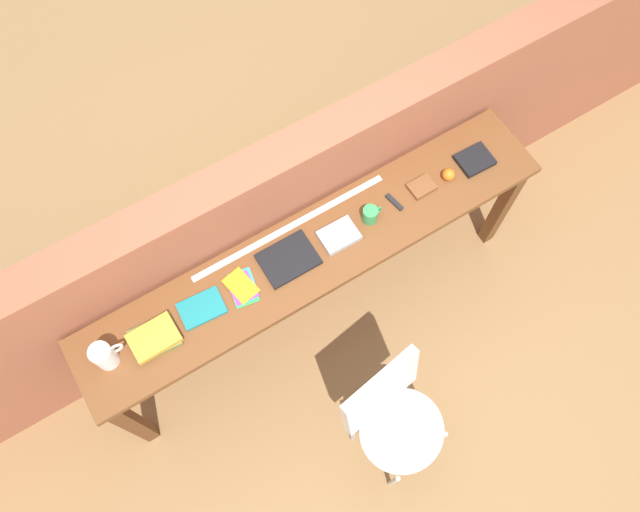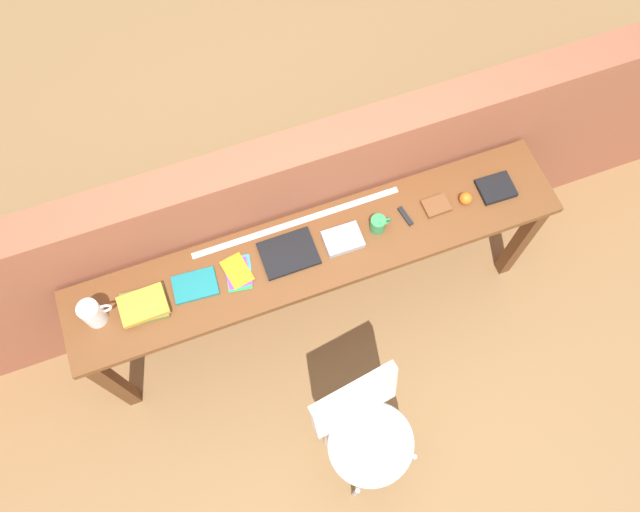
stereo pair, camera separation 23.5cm
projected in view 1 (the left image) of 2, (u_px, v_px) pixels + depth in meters
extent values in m
plane|color=olive|center=(342.00, 348.00, 3.76)|extent=(40.00, 40.00, 0.00)
cube|color=#935138|center=(283.00, 219.00, 3.38)|extent=(6.00, 0.20, 1.28)
cube|color=brown|center=(315.00, 251.00, 3.07)|extent=(2.50, 0.44, 0.04)
cube|color=#5B341A|center=(132.00, 422.00, 3.17)|extent=(0.07, 0.07, 0.84)
cube|color=#5B341A|center=(502.00, 206.00, 3.66)|extent=(0.07, 0.07, 0.84)
cube|color=#5B341A|center=(107.00, 369.00, 3.28)|extent=(0.07, 0.07, 0.84)
cube|color=#5B341A|center=(469.00, 166.00, 3.77)|extent=(0.07, 0.07, 0.84)
ellipsoid|color=silver|center=(402.00, 430.00, 3.13)|extent=(0.50, 0.48, 0.08)
cube|color=silver|center=(380.00, 392.00, 2.96)|extent=(0.45, 0.17, 0.40)
cylinder|color=#B2B2B7|center=(394.00, 481.00, 3.26)|extent=(0.02, 0.02, 0.41)
cylinder|color=#B2B2B7|center=(439.00, 439.00, 3.35)|extent=(0.02, 0.02, 0.41)
cylinder|color=#B2B2B7|center=(354.00, 434.00, 3.36)|extent=(0.02, 0.02, 0.41)
cylinder|color=#B2B2B7|center=(399.00, 394.00, 3.44)|extent=(0.02, 0.02, 0.41)
cylinder|color=white|center=(104.00, 356.00, 2.76)|extent=(0.10, 0.10, 0.15)
cone|color=white|center=(100.00, 357.00, 2.67)|extent=(0.04, 0.03, 0.04)
torus|color=white|center=(115.00, 349.00, 2.77)|extent=(0.07, 0.01, 0.07)
cube|color=olive|center=(155.00, 338.00, 2.86)|extent=(0.22, 0.18, 0.02)
cube|color=gold|center=(154.00, 338.00, 2.83)|extent=(0.22, 0.16, 0.03)
cube|color=#19757A|center=(202.00, 308.00, 2.92)|extent=(0.22, 0.16, 0.02)
cube|color=#3399D8|center=(243.00, 285.00, 2.98)|extent=(0.14, 0.17, 0.00)
cube|color=green|center=(243.00, 290.00, 2.96)|extent=(0.14, 0.18, 0.00)
cube|color=purple|center=(242.00, 288.00, 2.96)|extent=(0.12, 0.15, 0.00)
cube|color=orange|center=(241.00, 286.00, 2.96)|extent=(0.14, 0.18, 0.00)
cube|color=black|center=(288.00, 259.00, 3.02)|extent=(0.27, 0.20, 0.02)
cube|color=#9E9EA3|center=(339.00, 236.00, 3.06)|extent=(0.19, 0.14, 0.03)
cylinder|color=#338C4C|center=(370.00, 215.00, 3.08)|extent=(0.08, 0.08, 0.09)
torus|color=#338C4C|center=(377.00, 211.00, 3.08)|extent=(0.06, 0.01, 0.06)
cube|color=black|center=(394.00, 202.00, 3.14)|extent=(0.04, 0.11, 0.02)
cube|color=brown|center=(422.00, 187.00, 3.18)|extent=(0.13, 0.10, 0.02)
sphere|color=orange|center=(449.00, 175.00, 3.18)|extent=(0.06, 0.06, 0.06)
cube|color=black|center=(475.00, 160.00, 3.24)|extent=(0.18, 0.15, 0.03)
cube|color=silver|center=(290.00, 227.00, 3.10)|extent=(1.09, 0.03, 0.00)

